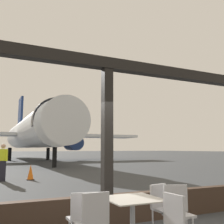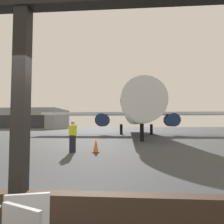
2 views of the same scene
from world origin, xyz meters
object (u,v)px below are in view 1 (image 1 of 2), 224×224
Objects in this scene: dining_table at (133,217)px; cafe_chair_side_extra at (83,216)px; cafe_chair_window_left at (93,219)px; cafe_chair_aisle_right at (163,205)px; airplane at (32,132)px; cafe_chair_window_right at (177,208)px; cafe_chair_aisle_left at (169,224)px; ground_crew_worker at (3,162)px; traffic_cone at (31,173)px.

dining_table is 0.80m from cafe_chair_side_extra.
cafe_chair_window_left is 1.05× the size of cafe_chair_side_extra.
cafe_chair_aisle_right is 30.83m from airplane.
cafe_chair_window_right is 0.99× the size of cafe_chair_aisle_left.
ground_crew_worker is at bearing 93.76° from cafe_chair_side_extra.
cafe_chair_side_extra is 1.20× the size of traffic_cone.
cafe_chair_window_left is at bearing -86.67° from cafe_chair_side_extra.
ground_crew_worker reaches higher than cafe_chair_aisle_right.
cafe_chair_aisle_left is (0.08, -0.82, 0.09)m from dining_table.
cafe_chair_window_right is at bearing -6.51° from dining_table.
cafe_chair_aisle_left reaches higher than cafe_chair_aisle_right.
cafe_chair_window_left reaches higher than traffic_cone.
cafe_chair_aisle_left is 1.04× the size of cafe_chair_side_extra.
cafe_chair_window_left is at bearing -174.21° from cafe_chair_window_right.
dining_table is 0.94× the size of cafe_chair_window_right.
airplane reaches higher than dining_table.
dining_table is at bearing -6.60° from cafe_chair_side_extra.
cafe_chair_side_extra reaches higher than cafe_chair_aisle_right.
airplane is at bearing 84.65° from dining_table.
cafe_chair_window_left reaches higher than cafe_chair_side_extra.
airplane reaches higher than ground_crew_worker.
cafe_chair_window_right is 31.16m from airplane.
airplane is (3.65, 31.10, 2.97)m from cafe_chair_window_left.
ground_crew_worker is (-1.52, 10.80, 0.36)m from cafe_chair_aisle_left.
ground_crew_worker is at bearing -101.70° from airplane.
dining_table is at bearing 95.92° from cafe_chair_aisle_left.
cafe_chair_aisle_right is at bearing -77.33° from ground_crew_worker.
dining_table is 10.09m from ground_crew_worker.
airplane reaches higher than traffic_cone.
cafe_chair_window_right reaches higher than traffic_cone.
cafe_chair_aisle_right is 9.98m from ground_crew_worker.
cafe_chair_aisle_right is at bearing 18.11° from dining_table.
cafe_chair_aisle_left is at bearing -81.98° from ground_crew_worker.
airplane reaches higher than cafe_chair_aisle_right.
cafe_chair_side_extra is (-0.87, 0.91, -0.00)m from cafe_chair_aisle_left.
airplane reaches higher than cafe_chair_window_right.
ground_crew_worker is at bearing 98.02° from cafe_chair_aisle_left.
cafe_chair_aisle_left is at bearing -84.08° from dining_table.
cafe_chair_aisle_left is 10.81m from traffic_cone.
cafe_chair_side_extra is (-1.54, -0.15, 0.00)m from cafe_chair_aisle_right.
traffic_cone is (-0.88, 9.74, -0.18)m from cafe_chair_aisle_right.
cafe_chair_window_right is 1.23× the size of traffic_cone.
cafe_chair_window_left is 1.02× the size of cafe_chair_aisle_left.
cafe_chair_side_extra is 31.12m from airplane.
dining_table is at bearing 18.19° from cafe_chair_window_left.
cafe_chair_window_right reaches higher than cafe_chair_side_extra.
cafe_chair_aisle_left is 1.04× the size of cafe_chair_aisle_right.
cafe_chair_side_extra is at bearing 93.33° from cafe_chair_window_left.
ground_crew_worker is (-4.32, -20.87, -2.63)m from airplane.
cafe_chair_aisle_right is at bearing 18.15° from cafe_chair_window_left.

